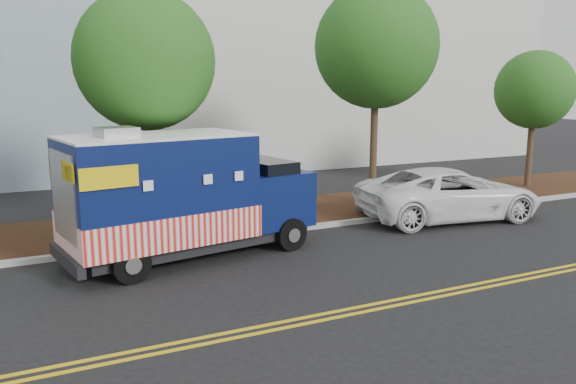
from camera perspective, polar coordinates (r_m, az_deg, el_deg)
name	(u,v)px	position (r m, az deg, el deg)	size (l,w,h in m)	color
ground	(210,257)	(14.63, -7.92, -6.57)	(120.00, 120.00, 0.00)	black
curb	(195,241)	(15.90, -9.46, -4.92)	(120.00, 0.18, 0.15)	#9E9E99
mulch_strip	(176,224)	(17.87, -11.32, -3.23)	(120.00, 4.00, 0.15)	black
centerline_near	(283,322)	(10.73, -0.54, -13.06)	(120.00, 0.10, 0.01)	gold
centerline_far	(288,327)	(10.52, 0.05, -13.56)	(120.00, 0.10, 0.01)	gold
tree_b	(145,61)	(16.42, -14.31, 12.77)	(3.87, 3.87, 6.95)	#38281C
tree_c	(376,47)	(20.23, 8.97, 14.37)	(4.28, 4.28, 7.80)	#38281C
tree_d	(535,90)	(25.53, 23.77, 9.44)	(3.19, 3.19, 5.75)	#38281C
sign_post	(95,207)	(15.61, -19.02, -1.41)	(0.06, 0.06, 2.40)	#473828
food_truck	(180,199)	(14.33, -10.94, -0.68)	(6.76, 3.47, 3.40)	black
white_car	(449,194)	(19.13, 16.06, -0.16)	(2.80, 6.07, 1.69)	white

